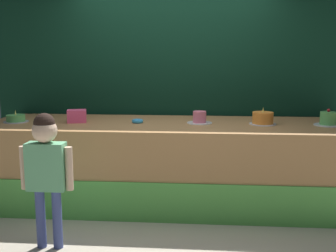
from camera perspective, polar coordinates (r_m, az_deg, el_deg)
ground_plane at (r=4.36m, az=-0.59°, el=-12.91°), size 12.00×12.00×0.00m
stage_platform at (r=4.78m, az=0.06°, el=-5.07°), size 4.06×1.23×0.92m
curtain_backdrop at (r=5.34m, az=0.68°, el=6.65°), size 4.54×0.08×2.79m
child_figure at (r=3.74m, az=-16.17°, el=-4.73°), size 0.46×0.21×1.19m
pink_box at (r=4.85m, az=-12.25°, el=1.32°), size 0.24×0.21×0.14m
donut at (r=4.70m, az=-4.15°, el=0.67°), size 0.13×0.13×0.04m
cake_far_left at (r=5.05m, az=-19.92°, el=0.93°), size 0.28×0.28×0.14m
cake_center_left at (r=4.68m, az=4.29°, el=1.06°), size 0.28×0.28×0.14m
cake_center_right at (r=4.71m, az=12.72°, el=1.00°), size 0.29×0.29×0.19m
cake_far_right at (r=4.84m, az=20.86°, el=0.85°), size 0.29×0.29×0.18m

